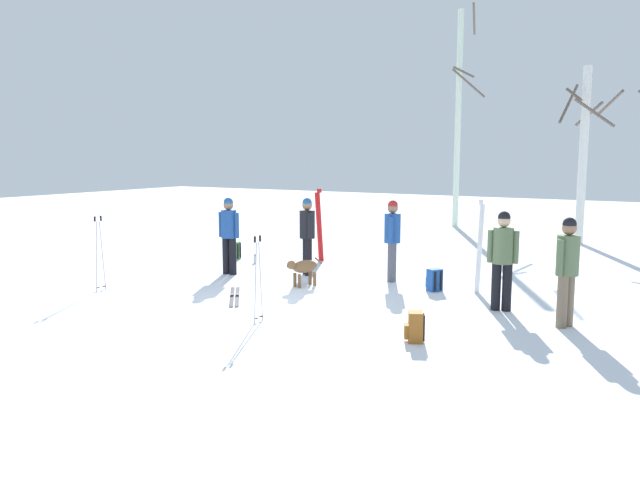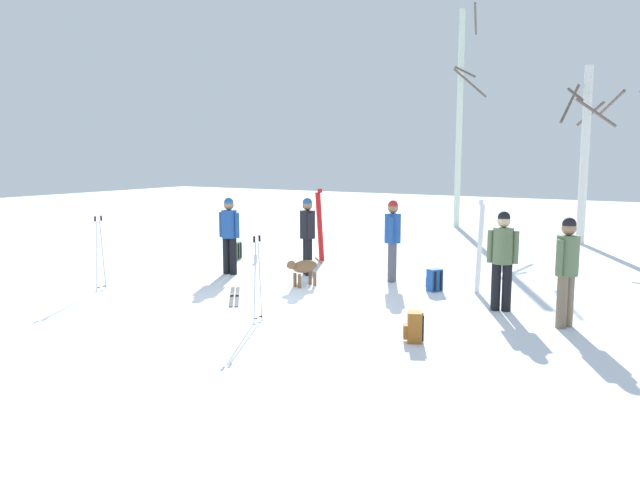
{
  "view_description": "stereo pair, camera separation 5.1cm",
  "coord_description": "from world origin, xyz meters",
  "px_view_note": "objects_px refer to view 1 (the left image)",
  "views": [
    {
      "loc": [
        6.21,
        -8.97,
        2.68
      ],
      "look_at": [
        -0.03,
        1.6,
        1.0
      ],
      "focal_mm": 35.61,
      "sensor_mm": 36.0,
      "label": 1
    },
    {
      "loc": [
        6.26,
        -8.95,
        2.68
      ],
      "look_at": [
        -0.03,
        1.6,
        1.0
      ],
      "focal_mm": 35.61,
      "sensor_mm": 36.0,
      "label": 2
    }
  ],
  "objects_px": {
    "person_2": "(503,254)",
    "ski_poles_0": "(258,276)",
    "backpack_0": "(235,251)",
    "ski_poles_1": "(99,251)",
    "person_0": "(307,231)",
    "backpack_1": "(434,280)",
    "person_3": "(229,231)",
    "ski_pair_planted_1": "(319,225)",
    "water_bottle_0": "(255,259)",
    "dog": "(303,268)",
    "ski_pair_lying_0": "(235,296)",
    "ski_pair_planted_0": "(480,247)",
    "backpack_2": "(415,327)",
    "person_1": "(567,265)",
    "person_4": "(392,235)",
    "birch_tree_1": "(584,149)",
    "birch_tree_0": "(459,117)"
  },
  "relations": [
    {
      "from": "ski_pair_planted_0",
      "to": "ski_poles_0",
      "type": "distance_m",
      "value": 4.6
    },
    {
      "from": "person_0",
      "to": "backpack_2",
      "type": "height_order",
      "value": "person_0"
    },
    {
      "from": "person_2",
      "to": "person_3",
      "type": "relative_size",
      "value": 1.0
    },
    {
      "from": "backpack_0",
      "to": "ski_poles_1",
      "type": "bearing_deg",
      "value": -89.16
    },
    {
      "from": "ski_poles_0",
      "to": "person_2",
      "type": "bearing_deg",
      "value": 40.82
    },
    {
      "from": "ski_pair_planted_0",
      "to": "backpack_0",
      "type": "height_order",
      "value": "ski_pair_planted_0"
    },
    {
      "from": "birch_tree_1",
      "to": "person_4",
      "type": "bearing_deg",
      "value": -107.16
    },
    {
      "from": "ski_pair_planted_0",
      "to": "backpack_0",
      "type": "relative_size",
      "value": 4.12
    },
    {
      "from": "ski_poles_0",
      "to": "ski_pair_planted_1",
      "type": "bearing_deg",
      "value": 111.12
    },
    {
      "from": "person_0",
      "to": "water_bottle_0",
      "type": "height_order",
      "value": "person_0"
    },
    {
      "from": "dog",
      "to": "birch_tree_0",
      "type": "relative_size",
      "value": 0.11
    },
    {
      "from": "person_3",
      "to": "person_4",
      "type": "xyz_separation_m",
      "value": [
        3.44,
        1.14,
        0.0
      ]
    },
    {
      "from": "person_4",
      "to": "ski_pair_planted_0",
      "type": "bearing_deg",
      "value": -5.25
    },
    {
      "from": "water_bottle_0",
      "to": "person_2",
      "type": "bearing_deg",
      "value": -14.69
    },
    {
      "from": "person_3",
      "to": "ski_pair_planted_1",
      "type": "bearing_deg",
      "value": 72.3
    },
    {
      "from": "person_2",
      "to": "ski_poles_0",
      "type": "height_order",
      "value": "person_2"
    },
    {
      "from": "ski_poles_0",
      "to": "backpack_1",
      "type": "relative_size",
      "value": 3.17
    },
    {
      "from": "dog",
      "to": "ski_pair_planted_0",
      "type": "xyz_separation_m",
      "value": [
        3.23,
        1.25,
        0.51
      ]
    },
    {
      "from": "person_1",
      "to": "ski_pair_lying_0",
      "type": "bearing_deg",
      "value": -170.32
    },
    {
      "from": "person_3",
      "to": "ski_poles_0",
      "type": "bearing_deg",
      "value": -45.11
    },
    {
      "from": "ski_pair_planted_1",
      "to": "ski_poles_0",
      "type": "relative_size",
      "value": 1.3
    },
    {
      "from": "person_4",
      "to": "dog",
      "type": "xyz_separation_m",
      "value": [
        -1.32,
        -1.43,
        -0.59
      ]
    },
    {
      "from": "person_0",
      "to": "ski_poles_1",
      "type": "xyz_separation_m",
      "value": [
        -2.64,
        -3.46,
        -0.19
      ]
    },
    {
      "from": "person_0",
      "to": "ski_pair_planted_1",
      "type": "bearing_deg",
      "value": 112.46
    },
    {
      "from": "person_2",
      "to": "ski_pair_planted_1",
      "type": "height_order",
      "value": "ski_pair_planted_1"
    },
    {
      "from": "person_0",
      "to": "birch_tree_0",
      "type": "bearing_deg",
      "value": 91.1
    },
    {
      "from": "water_bottle_0",
      "to": "birch_tree_1",
      "type": "height_order",
      "value": "birch_tree_1"
    },
    {
      "from": "ski_pair_planted_1",
      "to": "birch_tree_0",
      "type": "relative_size",
      "value": 0.23
    },
    {
      "from": "ski_pair_planted_0",
      "to": "water_bottle_0",
      "type": "bearing_deg",
      "value": 175.03
    },
    {
      "from": "person_3",
      "to": "backpack_2",
      "type": "xyz_separation_m",
      "value": [
        5.52,
        -2.7,
        -0.77
      ]
    },
    {
      "from": "ski_pair_planted_1",
      "to": "birch_tree_0",
      "type": "xyz_separation_m",
      "value": [
        0.51,
        9.01,
        3.08
      ]
    },
    {
      "from": "person_3",
      "to": "backpack_1",
      "type": "bearing_deg",
      "value": 8.3
    },
    {
      "from": "backpack_1",
      "to": "ski_pair_planted_1",
      "type": "bearing_deg",
      "value": 153.19
    },
    {
      "from": "backpack_1",
      "to": "ski_poles_0",
      "type": "bearing_deg",
      "value": -113.99
    },
    {
      "from": "dog",
      "to": "backpack_1",
      "type": "bearing_deg",
      "value": 21.38
    },
    {
      "from": "person_0",
      "to": "person_2",
      "type": "distance_m",
      "value": 4.69
    },
    {
      "from": "person_1",
      "to": "birch_tree_1",
      "type": "distance_m",
      "value": 10.26
    },
    {
      "from": "person_3",
      "to": "person_0",
      "type": "bearing_deg",
      "value": 28.32
    },
    {
      "from": "ski_poles_1",
      "to": "backpack_1",
      "type": "distance_m",
      "value": 6.59
    },
    {
      "from": "person_3",
      "to": "birch_tree_0",
      "type": "height_order",
      "value": "birch_tree_0"
    },
    {
      "from": "ski_pair_lying_0",
      "to": "backpack_0",
      "type": "distance_m",
      "value": 4.36
    },
    {
      "from": "person_1",
      "to": "person_4",
      "type": "bearing_deg",
      "value": 153.21
    },
    {
      "from": "person_4",
      "to": "ski_poles_0",
      "type": "xyz_separation_m",
      "value": [
        -0.49,
        -4.1,
        -0.24
      ]
    },
    {
      "from": "person_4",
      "to": "ski_pair_planted_0",
      "type": "distance_m",
      "value": 1.92
    },
    {
      "from": "dog",
      "to": "ski_poles_1",
      "type": "relative_size",
      "value": 0.58
    },
    {
      "from": "water_bottle_0",
      "to": "dog",
      "type": "bearing_deg",
      "value": -35.05
    },
    {
      "from": "ski_pair_planted_0",
      "to": "person_0",
      "type": "bearing_deg",
      "value": -177.93
    },
    {
      "from": "ski_pair_lying_0",
      "to": "person_4",
      "type": "bearing_deg",
      "value": 56.29
    },
    {
      "from": "person_2",
      "to": "backpack_1",
      "type": "xyz_separation_m",
      "value": [
        -1.54,
        0.9,
        -0.77
      ]
    },
    {
      "from": "water_bottle_0",
      "to": "person_0",
      "type": "bearing_deg",
      "value": -18.43
    }
  ]
}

